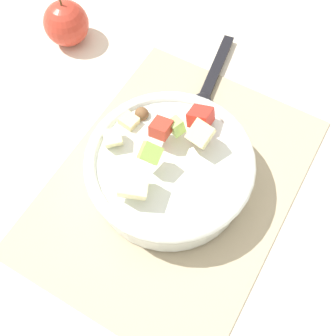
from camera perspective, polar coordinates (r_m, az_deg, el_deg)
name	(u,v)px	position (r m, az deg, el deg)	size (l,w,h in m)	color
ground_plane	(174,185)	(0.66, 0.75, -2.20)	(2.40, 2.40, 0.00)	silver
placemat	(174,184)	(0.66, 0.75, -2.08)	(0.45, 0.34, 0.01)	tan
salad_bowl	(168,171)	(0.62, -0.04, -0.33)	(0.24, 0.24, 0.12)	white
serving_spoon	(207,90)	(0.75, 5.11, 10.18)	(0.20, 0.06, 0.01)	black
whole_apple	(66,23)	(0.83, -13.17, 17.96)	(0.08, 0.08, 0.09)	#BC3828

